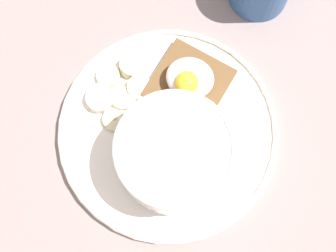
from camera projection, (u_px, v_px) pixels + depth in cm
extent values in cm
cube|color=gray|center=(168.00, 135.00, 58.04)|extent=(120.00, 120.00, 2.00)
cylinder|color=white|center=(168.00, 132.00, 56.59)|extent=(26.56, 26.56, 1.00)
torus|color=white|center=(168.00, 130.00, 55.82)|extent=(26.36, 26.36, 0.60)
cylinder|color=white|center=(174.00, 155.00, 51.74)|extent=(12.78, 12.78, 7.00)
torus|color=white|center=(174.00, 148.00, 48.37)|extent=(12.98, 12.98, 0.60)
cylinder|color=beige|center=(174.00, 156.00, 52.49)|extent=(11.38, 11.38, 5.02)
ellipsoid|color=beige|center=(174.00, 152.00, 50.27)|extent=(10.81, 10.81, 1.20)
ellipsoid|color=tan|center=(203.00, 151.00, 50.03)|extent=(1.35, 1.51, 0.55)
ellipsoid|color=tan|center=(163.00, 154.00, 49.90)|extent=(1.16, 1.58, 0.62)
ellipsoid|color=tan|center=(151.00, 142.00, 50.19)|extent=(2.04, 1.94, 0.74)
ellipsoid|color=tan|center=(161.00, 134.00, 50.43)|extent=(1.93, 1.61, 0.71)
ellipsoid|color=tan|center=(168.00, 142.00, 50.28)|extent=(1.54, 1.26, 0.57)
ellipsoid|color=#A87F58|center=(176.00, 161.00, 49.69)|extent=(1.74, 1.57, 0.63)
ellipsoid|color=tan|center=(205.00, 173.00, 49.32)|extent=(1.83, 1.67, 0.66)
cube|color=brown|center=(189.00, 83.00, 56.52)|extent=(10.54, 10.54, 0.30)
cube|color=olive|center=(189.00, 84.00, 57.03)|extent=(10.33, 10.33, 1.26)
ellipsoid|color=white|center=(190.00, 78.00, 54.99)|extent=(5.73, 5.15, 2.97)
sphere|color=yellow|center=(187.00, 83.00, 53.89)|extent=(2.89, 2.89, 2.89)
cylinder|color=beige|center=(139.00, 88.00, 56.82)|extent=(4.04, 3.94, 1.68)
cylinder|color=#BDB18E|center=(139.00, 86.00, 56.27)|extent=(0.71, 0.70, 0.22)
cylinder|color=#FAE9C5|center=(101.00, 99.00, 56.49)|extent=(4.64, 4.65, 1.37)
cylinder|color=#C3B699|center=(100.00, 97.00, 55.85)|extent=(0.83, 0.83, 0.13)
cylinder|color=beige|center=(108.00, 76.00, 57.49)|extent=(2.98, 2.95, 0.96)
cylinder|color=#B2B48A|center=(108.00, 75.00, 57.08)|extent=(0.54, 0.53, 0.14)
cylinder|color=beige|center=(115.00, 119.00, 56.01)|extent=(3.07, 3.11, 0.98)
cylinder|color=#B2AD87|center=(115.00, 119.00, 55.62)|extent=(0.55, 0.56, 0.15)
cylinder|color=#F0E6C1|center=(123.00, 99.00, 56.43)|extent=(4.16, 4.23, 1.70)
cylinder|color=#BBB396|center=(122.00, 98.00, 55.90)|extent=(0.74, 0.75, 0.23)
cylinder|color=#F5E8B1|center=(132.00, 66.00, 57.49)|extent=(3.93, 3.81, 1.81)
cylinder|color=#BFB58A|center=(131.00, 64.00, 56.82)|extent=(0.69, 0.68, 0.20)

